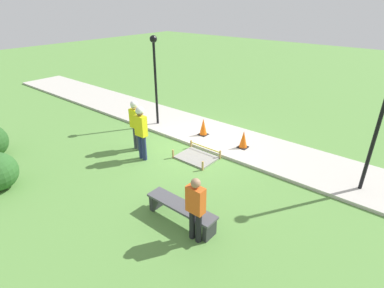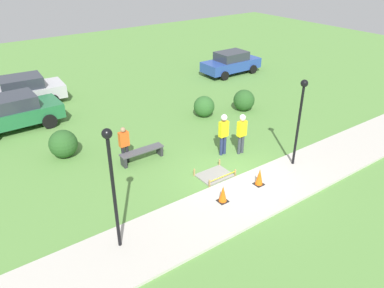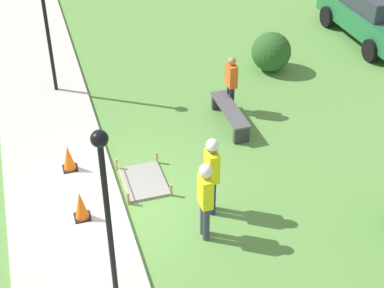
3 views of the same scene
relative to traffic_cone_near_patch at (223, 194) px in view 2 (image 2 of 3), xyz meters
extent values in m
plane|color=#5B8E42|center=(1.46, 0.94, -0.41)|extent=(60.00, 60.00, 0.00)
cube|color=#BCB7AD|center=(1.46, -0.29, -0.36)|extent=(28.00, 2.46, 0.10)
cube|color=gray|center=(0.89, 1.55, -0.38)|extent=(1.27, 0.97, 0.06)
cube|color=tan|center=(0.25, 1.07, -0.26)|extent=(0.05, 0.05, 0.31)
cube|color=tan|center=(1.52, 1.07, -0.26)|extent=(0.05, 0.05, 0.31)
cube|color=tan|center=(0.25, 2.03, -0.26)|extent=(0.05, 0.05, 0.31)
cube|color=tan|center=(1.52, 2.03, -0.26)|extent=(0.05, 0.05, 0.31)
cube|color=yellow|center=(0.89, 1.07, -0.18)|extent=(1.27, 0.00, 0.04)
cube|color=black|center=(0.00, 0.00, -0.30)|extent=(0.34, 0.34, 0.02)
cone|color=orange|center=(0.00, 0.00, 0.02)|extent=(0.29, 0.29, 0.61)
cube|color=black|center=(1.77, 0.02, -0.30)|extent=(0.34, 0.34, 0.02)
cone|color=orange|center=(1.77, 0.02, 0.04)|extent=(0.29, 0.29, 0.65)
cube|color=#2D2D33|center=(-1.67, 4.28, -0.19)|extent=(0.12, 0.40, 0.44)
cube|color=#2D2D33|center=(0.03, 4.28, -0.19)|extent=(0.12, 0.40, 0.44)
cube|color=#4C4C51|center=(-0.82, 4.28, 0.05)|extent=(1.90, 0.44, 0.06)
cylinder|color=navy|center=(2.17, 2.72, 0.02)|extent=(0.14, 0.14, 0.87)
cylinder|color=navy|center=(2.35, 2.72, 0.02)|extent=(0.14, 0.14, 0.87)
cube|color=yellow|center=(2.26, 2.72, 0.80)|extent=(0.40, 0.22, 0.69)
sphere|color=brown|center=(2.26, 2.72, 1.26)|extent=(0.23, 0.23, 0.23)
sphere|color=white|center=(2.26, 2.72, 1.32)|extent=(0.27, 0.27, 0.27)
cylinder|color=#383D47|center=(2.87, 2.35, 0.01)|extent=(0.14, 0.14, 0.85)
cylinder|color=#383D47|center=(3.05, 2.35, 0.01)|extent=(0.14, 0.14, 0.85)
cube|color=yellow|center=(2.96, 2.35, 0.77)|extent=(0.40, 0.22, 0.67)
sphere|color=tan|center=(2.96, 2.35, 1.22)|extent=(0.23, 0.23, 0.23)
sphere|color=white|center=(2.96, 2.35, 1.28)|extent=(0.26, 0.26, 0.26)
cylinder|color=black|center=(-1.55, 4.53, -0.02)|extent=(0.14, 0.14, 0.78)
cylinder|color=black|center=(-1.37, 4.53, -0.02)|extent=(0.14, 0.14, 0.78)
cube|color=#E55B1E|center=(-1.46, 4.53, 0.68)|extent=(0.40, 0.22, 0.62)
sphere|color=#A37A5B|center=(-1.46, 4.53, 1.10)|extent=(0.21, 0.21, 0.21)
cylinder|color=black|center=(3.99, 0.31, 1.35)|extent=(0.10, 0.10, 3.32)
sphere|color=black|center=(3.99, 0.31, 3.11)|extent=(0.28, 0.28, 0.28)
cylinder|color=black|center=(-3.87, 0.12, 1.49)|extent=(0.10, 0.10, 3.60)
sphere|color=black|center=(-3.87, 0.12, 3.38)|extent=(0.28, 0.28, 0.28)
cube|color=#BCBCC1|center=(-3.18, 13.67, 0.27)|extent=(4.52, 2.22, 0.71)
cube|color=#2D333D|center=(-3.18, 13.67, 0.93)|extent=(2.31, 1.84, 0.61)
cylinder|color=black|center=(-1.75, 14.53, -0.09)|extent=(0.66, 0.28, 0.64)
cylinder|color=black|center=(-1.88, 12.61, -0.09)|extent=(0.66, 0.28, 0.64)
cylinder|color=black|center=(-4.60, 12.81, -0.09)|extent=(0.66, 0.28, 0.64)
cube|color=#236B3D|center=(-4.37, 10.69, 0.30)|extent=(4.50, 1.98, 0.71)
cube|color=#2D333D|center=(-4.37, 10.69, 0.96)|extent=(2.26, 1.72, 0.61)
cylinder|color=black|center=(-2.99, 11.67, -0.06)|extent=(0.71, 0.25, 0.71)
cylinder|color=black|center=(-2.97, 9.75, -0.06)|extent=(0.71, 0.25, 0.71)
cube|color=#28479E|center=(10.19, 11.36, 0.23)|extent=(4.22, 1.73, 0.67)
cube|color=#2D333D|center=(10.19, 11.36, 0.85)|extent=(2.11, 1.52, 0.57)
cylinder|color=black|center=(11.49, 12.22, -0.11)|extent=(0.61, 0.24, 0.61)
cylinder|color=black|center=(11.50, 10.51, -0.11)|extent=(0.61, 0.24, 0.61)
cylinder|color=black|center=(8.88, 12.21, -0.11)|extent=(0.61, 0.24, 0.61)
cylinder|color=black|center=(8.89, 10.49, -0.11)|extent=(0.61, 0.24, 0.61)
sphere|color=#2D6028|center=(4.11, 6.48, 0.14)|extent=(1.10, 1.10, 1.10)
sphere|color=#285623|center=(-3.34, 6.52, 0.19)|extent=(1.20, 1.20, 1.20)
sphere|color=#285623|center=(6.37, 5.87, 0.16)|extent=(1.15, 1.15, 1.15)
camera|label=1|loc=(-4.67, 8.55, 4.51)|focal=28.00mm
camera|label=2|loc=(-7.04, -8.00, 7.55)|focal=35.00mm
camera|label=3|loc=(11.28, -0.50, 8.08)|focal=55.00mm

